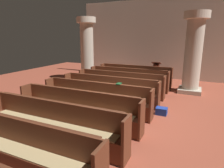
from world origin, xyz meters
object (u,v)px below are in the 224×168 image
pew_row_0 (135,74)px  pew_row_5 (77,107)px  pillar_aisle_side (193,52)px  lectern (156,73)px  kneeler_box_blue (161,111)px  pillar_far_side (87,48)px  pew_row_1 (128,78)px  pew_row_3 (109,89)px  pew_row_4 (96,96)px  pew_row_6 (51,122)px  hymn_book (119,84)px  pew_row_2 (120,83)px  pew_row_7 (11,144)px

pew_row_0 → pew_row_5: size_ratio=1.00×
pillar_aisle_side → lectern: pillar_aisle_side is taller
kneeler_box_blue → pillar_far_side: bearing=145.0°
pew_row_1 → pew_row_3: bearing=-90.0°
pillar_aisle_side → pew_row_5: bearing=-120.0°
pew_row_4 → pillar_far_side: 4.93m
pew_row_3 → pew_row_6: 3.17m
pillar_aisle_side → hymn_book: bearing=-119.6°
pew_row_5 → kneeler_box_blue: (2.06, 1.65, -0.39)m
pew_row_0 → lectern: lectern is taller
pew_row_2 → lectern: bearing=74.4°
pew_row_0 → pew_row_5: bearing=-90.0°
pew_row_4 → pillar_far_side: size_ratio=1.11×
pew_row_4 → hymn_book: hymn_book is taller
pew_row_5 → pew_row_4: bearing=90.0°
pew_row_0 → pew_row_5: same height
pew_row_0 → pillar_far_side: bearing=-173.6°
pew_row_4 → pew_row_7: bearing=-90.0°
pew_row_0 → pew_row_1: bearing=-90.0°
pew_row_6 → hymn_book: size_ratio=17.35×
pew_row_3 → pew_row_6: same height
pew_row_1 → pew_row_0: bearing=90.0°
pew_row_2 → kneeler_box_blue: pew_row_2 is taller
pew_row_0 → hymn_book: bearing=-79.5°
pew_row_5 → pew_row_7: (0.00, -2.11, 0.00)m
pew_row_2 → pew_row_3: bearing=-90.0°
pew_row_0 → pew_row_7: (0.00, -7.40, 0.00)m
pillar_aisle_side → lectern: 2.79m
pew_row_7 → lectern: lectern is taller
pew_row_3 → hymn_book: size_ratio=17.35×
pew_row_3 → pew_row_5: bearing=-90.0°
pew_row_1 → pew_row_6: size_ratio=1.00×
pew_row_3 → pew_row_0: bearing=90.0°
pew_row_0 → pillar_far_side: (-2.69, -0.30, 1.28)m
pew_row_1 → pew_row_7: bearing=-90.0°
pew_row_1 → pew_row_6: 5.28m
pew_row_6 → pillar_aisle_side: (2.74, 5.79, 1.28)m
pillar_far_side → hymn_book: pillar_far_side is taller
pew_row_4 → hymn_book: (0.75, 0.19, 0.47)m
pew_row_2 → pillar_far_side: (-2.69, 1.81, 1.28)m
pew_row_1 → pew_row_5: same height
pew_row_0 → pillar_aisle_side: 3.07m
pew_row_1 → kneeler_box_blue: pew_row_1 is taller
pew_row_6 → pew_row_5: bearing=90.0°
pew_row_2 → pillar_aisle_side: bearing=29.7°
pew_row_0 → lectern: (0.88, 1.06, -0.05)m
pillar_aisle_side → pillar_far_side: same height
pew_row_0 → pew_row_4: same height
pew_row_1 → pew_row_2: size_ratio=1.00×
pew_row_6 → pillar_far_side: (-2.69, 6.04, 1.28)m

